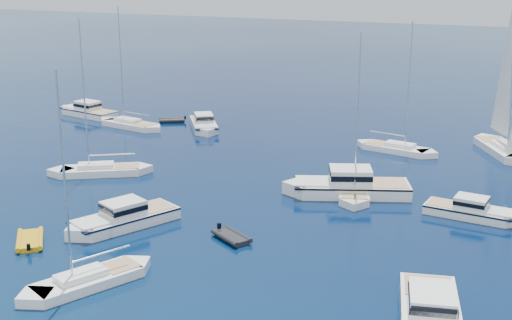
{
  "coord_description": "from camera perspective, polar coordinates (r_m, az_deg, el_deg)",
  "views": [
    {
      "loc": [
        23.91,
        -29.56,
        19.34
      ],
      "look_at": [
        -0.5,
        24.56,
        2.2
      ],
      "focal_mm": 48.08,
      "sensor_mm": 36.0,
      "label": 1
    }
  ],
  "objects": [
    {
      "name": "tender_grey_far",
      "position": [
        87.11,
        -7.01,
        3.16
      ],
      "size": [
        3.84,
        3.37,
        0.95
      ],
      "primitive_type": null,
      "rotation": [
        0.0,
        0.0,
        2.13
      ],
      "color": "black",
      "rests_on": "ground"
    },
    {
      "name": "ground",
      "position": [
        42.65,
        -13.33,
        -11.33
      ],
      "size": [
        400.0,
        400.0,
        0.0
      ],
      "primitive_type": "plane",
      "color": "#072B4A",
      "rests_on": "ground"
    },
    {
      "name": "motor_cruiser_far_l",
      "position": [
        92.77,
        -13.87,
        3.6
      ],
      "size": [
        10.01,
        4.69,
        2.53
      ],
      "primitive_type": null,
      "rotation": [
        0.0,
        0.0,
        1.38
      ],
      "color": "white",
      "rests_on": "ground"
    },
    {
      "name": "motor_cruiser_centre",
      "position": [
        59.93,
        7.58,
        -2.87
      ],
      "size": [
        12.26,
        7.68,
        3.09
      ],
      "primitive_type": null,
      "rotation": [
        0.0,
        0.0,
        1.95
      ],
      "color": "silver",
      "rests_on": "ground"
    },
    {
      "name": "tender_yellow",
      "position": [
        52.05,
        -18.28,
        -6.57
      ],
      "size": [
        4.32,
        4.54,
        0.95
      ],
      "primitive_type": null,
      "rotation": [
        0.0,
        0.0,
        0.7
      ],
      "color": "#D29B0C",
      "rests_on": "ground"
    },
    {
      "name": "sailboat_mid_l",
      "position": [
        66.75,
        -12.79,
        -1.15
      ],
      "size": [
        10.16,
        7.82,
        15.19
      ],
      "primitive_type": null,
      "rotation": [
        0.0,
        0.0,
        2.14
      ],
      "color": "silver",
      "rests_on": "ground"
    },
    {
      "name": "motor_cruiser_left",
      "position": [
        53.39,
        -11.07,
        -5.45
      ],
      "size": [
        6.84,
        10.13,
        2.57
      ],
      "primitive_type": null,
      "rotation": [
        0.0,
        0.0,
        2.71
      ],
      "color": "silver",
      "rests_on": "ground"
    },
    {
      "name": "tender_grey_near",
      "position": [
        50.05,
        -2.05,
        -6.64
      ],
      "size": [
        3.84,
        3.33,
        0.95
      ],
      "primitive_type": null,
      "rotation": [
        0.0,
        0.0,
        4.18
      ],
      "color": "black",
      "rests_on": "ground"
    },
    {
      "name": "sailboat_centre",
      "position": [
        74.27,
        11.57,
        0.68
      ],
      "size": [
        9.98,
        4.35,
        14.22
      ],
      "primitive_type": null,
      "rotation": [
        0.0,
        0.0,
        4.52
      ],
      "color": "white",
      "rests_on": "ground"
    },
    {
      "name": "motor_cruiser_far_r",
      "position": [
        56.85,
        17.54,
        -4.57
      ],
      "size": [
        8.37,
        3.3,
        2.14
      ],
      "primitive_type": null,
      "rotation": [
        0.0,
        0.0,
        4.61
      ],
      "color": "silver",
      "rests_on": "ground"
    },
    {
      "name": "sailboat_mid_r",
      "position": [
        60.32,
        8.18,
        -2.77
      ],
      "size": [
        5.12,
        10.08,
        14.35
      ],
      "primitive_type": null,
      "rotation": [
        0.0,
        0.0,
        0.28
      ],
      "color": "silver",
      "rests_on": "ground"
    },
    {
      "name": "motor_cruiser_horizon",
      "position": [
        83.03,
        -4.34,
        2.59
      ],
      "size": [
        7.43,
        9.0,
        2.37
      ],
      "primitive_type": null,
      "rotation": [
        0.0,
        0.0,
        3.75
      ],
      "color": "white",
      "rests_on": "ground"
    },
    {
      "name": "sailboat_sails_r",
      "position": [
        76.75,
        19.77,
        0.54
      ],
      "size": [
        8.29,
        11.91,
        17.42
      ],
      "primitive_type": null,
      "rotation": [
        0.0,
        0.0,
        3.63
      ],
      "color": "white",
      "rests_on": "ground"
    },
    {
      "name": "sailboat_fore",
      "position": [
        44.6,
        -13.82,
        -10.1
      ],
      "size": [
        6.31,
        9.78,
        14.14
      ],
      "primitive_type": null,
      "rotation": [
        0.0,
        0.0,
        2.71
      ],
      "color": "white",
      "rests_on": "ground"
    },
    {
      "name": "sailboat_far_l",
      "position": [
        85.03,
        -10.41,
        2.69
      ],
      "size": [
        10.47,
        4.3,
        14.96
      ],
      "primitive_type": null,
      "rotation": [
        0.0,
        0.0,
        1.4
      ],
      "color": "silver",
      "rests_on": "ground"
    }
  ]
}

